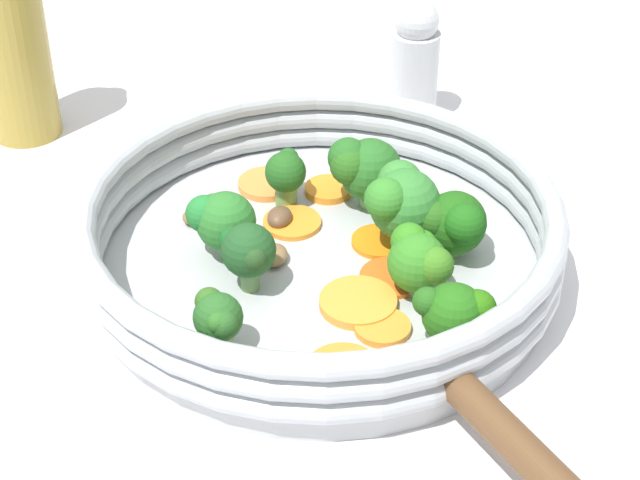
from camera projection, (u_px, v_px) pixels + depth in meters
name	position (u px, v px, depth m)	size (l,w,h in m)	color
ground_plane	(320.00, 279.00, 0.70)	(4.00, 4.00, 0.00)	white
skillet	(320.00, 269.00, 0.69)	(0.29, 0.29, 0.02)	#B2B5B7
skillet_rim_wall	(320.00, 230.00, 0.67)	(0.31, 0.31, 0.05)	#ADB3B9
skillet_rivet_left	(402.00, 398.00, 0.58)	(0.01, 0.01, 0.01)	#AEB8B7
skillet_rivet_right	(485.00, 363.00, 0.60)	(0.01, 0.01, 0.01)	#B3B9B5
carrot_slice_0	(328.00, 189.00, 0.75)	(0.03, 0.03, 0.01)	orange
carrot_slice_1	(358.00, 303.00, 0.65)	(0.05, 0.05, 0.01)	#F99734
carrot_slice_2	(267.00, 184.00, 0.76)	(0.04, 0.04, 0.01)	#F98B3E
carrot_slice_3	(380.00, 242.00, 0.70)	(0.04, 0.04, 0.00)	orange
carrot_slice_4	(292.00, 223.00, 0.72)	(0.04, 0.04, 0.00)	orange
carrot_slice_5	(382.00, 327.00, 0.63)	(0.03, 0.03, 0.00)	orange
carrot_slice_6	(392.00, 277.00, 0.67)	(0.04, 0.04, 0.00)	orange
carrot_slice_7	(343.00, 370.00, 0.60)	(0.04, 0.04, 0.00)	orange
broccoli_floret_0	(456.00, 313.00, 0.60)	(0.04, 0.04, 0.04)	#73A154
broccoli_floret_1	(363.00, 168.00, 0.72)	(0.04, 0.05, 0.05)	#719E60
broccoli_floret_2	(454.00, 223.00, 0.67)	(0.05, 0.05, 0.05)	#759D5B
broccoli_floret_3	(419.00, 259.00, 0.64)	(0.05, 0.04, 0.04)	#799452
broccoli_floret_4	(401.00, 201.00, 0.68)	(0.05, 0.05, 0.06)	#89A361
broccoli_floret_5	(286.00, 172.00, 0.73)	(0.03, 0.03, 0.04)	#67914B
broccoli_floret_6	(246.00, 250.00, 0.65)	(0.04, 0.03, 0.05)	#60894E
broccoli_floret_7	(220.00, 219.00, 0.68)	(0.04, 0.04, 0.05)	#7A9E5D
broccoli_floret_8	(218.00, 319.00, 0.60)	(0.04, 0.03, 0.04)	#7BA25C
mushroom_piece_0	(274.00, 255.00, 0.68)	(0.02, 0.02, 0.01)	olive
mushroom_piece_1	(200.00, 214.00, 0.72)	(0.03, 0.02, 0.01)	olive
mushroom_piece_2	(276.00, 218.00, 0.71)	(0.02, 0.02, 0.01)	brown
salt_shaker	(415.00, 62.00, 0.84)	(0.04, 0.04, 0.10)	silver
oil_bottle	(13.00, 45.00, 0.81)	(0.05, 0.05, 0.18)	olive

